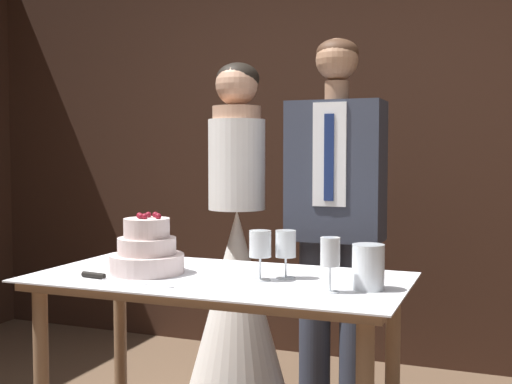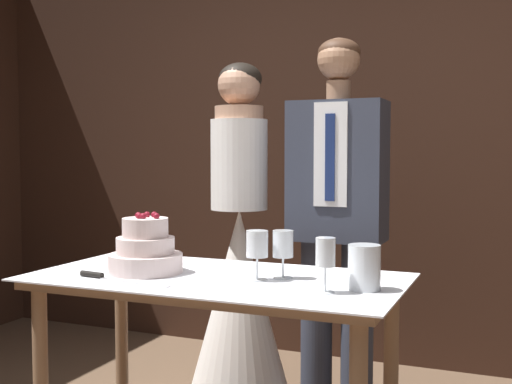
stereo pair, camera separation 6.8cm
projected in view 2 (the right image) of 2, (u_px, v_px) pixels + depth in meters
wall_back at (360, 141)px, 3.92m from camera, size 5.45×0.12×2.68m
cake_table at (216, 305)px, 2.38m from camera, size 1.38×0.70×0.81m
tiered_cake at (146, 251)px, 2.44m from camera, size 0.28×0.28×0.23m
cake_knife at (107, 277)px, 2.31m from camera, size 0.40×0.07×0.02m
wine_glass_near at (325, 254)px, 2.08m from camera, size 0.06×0.06×0.18m
wine_glass_middle at (283, 245)px, 2.32m from camera, size 0.07×0.07×0.18m
wine_glass_far at (257, 245)px, 2.29m from camera, size 0.08×0.08×0.18m
hurricane_candle at (364, 268)px, 2.13m from camera, size 0.11×0.11×0.15m
bride at (239, 281)px, 3.19m from camera, size 0.54×0.54×1.71m
groom at (337, 211)px, 2.97m from camera, size 0.44×0.25×1.79m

